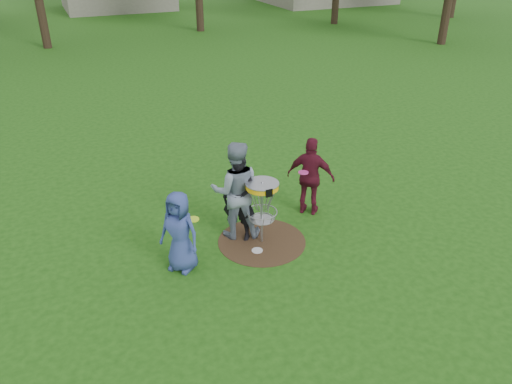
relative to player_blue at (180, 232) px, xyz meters
name	(u,v)px	position (x,y,z in m)	size (l,w,h in m)	color
ground	(262,241)	(1.74, 0.22, -0.80)	(100.00, 100.00, 0.00)	#19470F
dirt_patch	(262,241)	(1.74, 0.22, -0.79)	(1.80, 1.80, 0.01)	#47331E
player_blue	(180,232)	(0.00, 0.00, 0.00)	(0.78, 0.51, 1.59)	navy
player_black	(239,198)	(1.39, 0.55, 0.13)	(0.68, 0.44, 1.86)	black
player_grey	(236,190)	(1.36, 0.68, 0.24)	(1.01, 0.78, 2.07)	gray
player_maroon	(311,177)	(3.19, 0.88, 0.10)	(1.05, 0.44, 1.79)	#591425
disc_on_grass	(257,251)	(1.51, -0.06, -0.79)	(0.22, 0.22, 0.02)	silver
disc_golf_basket	(262,198)	(1.74, 0.21, 0.22)	(0.66, 0.67, 1.38)	#9EA0A5
held_discs	(251,190)	(1.58, 0.41, 0.32)	(2.88, 0.95, 0.31)	#C0F71B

